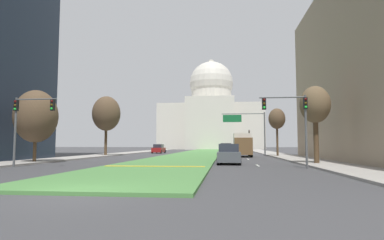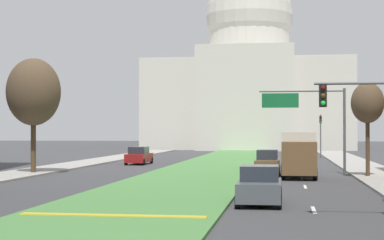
# 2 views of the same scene
# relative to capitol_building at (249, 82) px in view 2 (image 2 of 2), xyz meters

# --- Properties ---
(ground_plane) EXTENTS (260.00, 260.00, 0.00)m
(ground_plane) POSITION_rel_capitol_building_xyz_m (0.00, -51.87, -11.99)
(ground_plane) COLOR #3D3D3F
(grass_median) EXTENTS (7.88, 94.74, 0.14)m
(grass_median) POSITION_rel_capitol_building_xyz_m (0.00, -57.14, -11.92)
(grass_median) COLOR #4C8442
(grass_median) RESTS_ON ground_plane
(median_curb_nose) EXTENTS (7.09, 0.50, 0.04)m
(median_curb_nose) POSITION_rel_capitol_building_xyz_m (0.00, -92.61, -11.83)
(median_curb_nose) COLOR gold
(median_curb_nose) RESTS_ON grass_median
(lane_dashes_right) EXTENTS (0.16, 45.58, 0.01)m
(lane_dashes_right) POSITION_rel_capitol_building_xyz_m (7.53, -68.01, -11.99)
(lane_dashes_right) COLOR silver
(lane_dashes_right) RESTS_ON ground_plane
(sidewalk_left) EXTENTS (4.00, 94.74, 0.15)m
(sidewalk_left) POSITION_rel_capitol_building_xyz_m (-13.13, -62.40, -11.92)
(sidewalk_left) COLOR #9E9991
(sidewalk_left) RESTS_ON ground_plane
(sidewalk_right) EXTENTS (4.00, 94.74, 0.15)m
(sidewalk_right) POSITION_rel_capitol_building_xyz_m (13.13, -62.40, -11.92)
(sidewalk_right) COLOR #9E9991
(sidewalk_right) RESTS_ON ground_plane
(capitol_building) EXTENTS (35.97, 26.56, 32.78)m
(capitol_building) POSITION_rel_capitol_building_xyz_m (0.00, 0.00, 0.00)
(capitol_building) COLOR beige
(capitol_building) RESTS_ON ground_plane
(traffic_light_near_right) EXTENTS (3.34, 0.35, 5.20)m
(traffic_light_near_right) POSITION_rel_capitol_building_xyz_m (9.79, -91.56, -8.20)
(traffic_light_near_right) COLOR #515456
(traffic_light_near_right) RESTS_ON ground_plane
(traffic_light_far_right) EXTENTS (0.28, 0.35, 5.20)m
(traffic_light_far_right) POSITION_rel_capitol_building_xyz_m (10.63, -38.00, -8.68)
(traffic_light_far_right) COLOR #515456
(traffic_light_far_right) RESTS_ON ground_plane
(overhead_guide_sign) EXTENTS (6.51, 0.20, 6.50)m
(overhead_guide_sign) POSITION_rel_capitol_building_xyz_m (8.36, -66.39, -7.31)
(overhead_guide_sign) COLOR #515456
(overhead_guide_sign) RESTS_ON ground_plane
(street_tree_left_mid) EXTENTS (4.08, 4.08, 8.77)m
(street_tree_left_mid) POSITION_rel_capitol_building_xyz_m (-12.45, -69.72, -5.80)
(street_tree_left_mid) COLOR #4C3823
(street_tree_left_mid) RESTS_ON ground_plane
(street_tree_right_mid) EXTENTS (2.27, 2.27, 6.65)m
(street_tree_right_mid) POSITION_rel_capitol_building_xyz_m (12.06, -70.05, -6.83)
(street_tree_right_mid) COLOR #4C3823
(street_tree_right_mid) RESTS_ON ground_plane
(sedan_lead_stopped) EXTENTS (1.97, 4.16, 1.73)m
(sedan_lead_stopped) POSITION_rel_capitol_building_xyz_m (5.23, -86.93, -11.18)
(sedan_lead_stopped) COLOR #4C5156
(sedan_lead_stopped) RESTS_ON ground_plane
(sedan_midblock) EXTENTS (1.87, 4.16, 1.86)m
(sedan_midblock) POSITION_rel_capitol_building_xyz_m (5.07, -67.58, -11.13)
(sedan_midblock) COLOR brown
(sedan_midblock) RESTS_ON ground_plane
(sedan_distant) EXTENTS (1.96, 4.43, 1.72)m
(sedan_distant) POSITION_rel_capitol_building_xyz_m (-7.68, -55.01, -11.19)
(sedan_distant) COLOR maroon
(sedan_distant) RESTS_ON ground_plane
(box_truck_delivery) EXTENTS (2.40, 6.40, 3.20)m
(box_truck_delivery) POSITION_rel_capitol_building_xyz_m (7.29, -70.29, -10.32)
(box_truck_delivery) COLOR brown
(box_truck_delivery) RESTS_ON ground_plane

